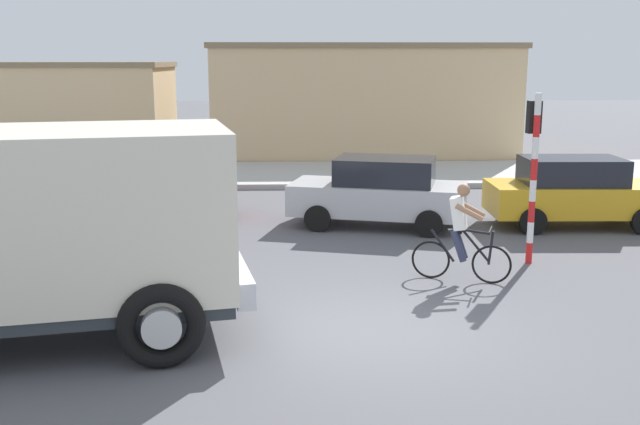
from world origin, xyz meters
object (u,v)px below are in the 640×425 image
at_px(truck_foreground, 33,223).
at_px(traffic_light_pole, 534,154).
at_px(car_far_side, 380,191).
at_px(pedestrian_near_kerb, 141,170).
at_px(car_white_mid, 575,191).
at_px(cyclist, 461,233).
at_px(car_red_near, 149,185).

height_order(truck_foreground, traffic_light_pole, traffic_light_pole).
distance_m(car_far_side, pedestrian_near_kerb, 6.99).
distance_m(truck_foreground, car_white_mid, 12.06).
distance_m(traffic_light_pole, car_white_mid, 3.85).
relative_size(cyclist, car_far_side, 0.40).
bearing_deg(car_far_side, car_white_mid, -2.19).
bearing_deg(cyclist, traffic_light_pole, 36.30).
xyz_separation_m(truck_foreground, traffic_light_pole, (7.93, 3.72, 0.40)).
height_order(car_far_side, pedestrian_near_kerb, pedestrian_near_kerb).
height_order(traffic_light_pole, car_white_mid, traffic_light_pole).
distance_m(cyclist, car_white_mid, 5.52).
relative_size(traffic_light_pole, car_red_near, 0.80).
bearing_deg(pedestrian_near_kerb, car_white_mid, -18.31).
bearing_deg(truck_foreground, car_far_side, 51.59).
distance_m(truck_foreground, car_red_near, 8.02).
bearing_deg(cyclist, car_white_mid, 49.03).
bearing_deg(car_white_mid, car_far_side, 177.81).
bearing_deg(truck_foreground, traffic_light_pole, 25.12).
height_order(truck_foreground, car_red_near, truck_foreground).
height_order(truck_foreground, pedestrian_near_kerb, truck_foreground).
height_order(car_red_near, car_white_mid, same).
xyz_separation_m(truck_foreground, pedestrian_near_kerb, (-0.66, 10.25, -0.82)).
distance_m(truck_foreground, pedestrian_near_kerb, 10.30).
relative_size(traffic_light_pole, car_far_side, 0.74).
bearing_deg(car_red_near, traffic_light_pole, -28.15).
bearing_deg(car_red_near, truck_foreground, -89.84).
bearing_deg(truck_foreground, car_red_near, 90.16).
bearing_deg(pedestrian_near_kerb, car_far_side, -28.63).
bearing_deg(car_white_mid, truck_foreground, -145.99).
distance_m(truck_foreground, traffic_light_pole, 8.76).
bearing_deg(traffic_light_pole, car_red_near, 151.85).
distance_m(truck_foreground, cyclist, 6.90).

